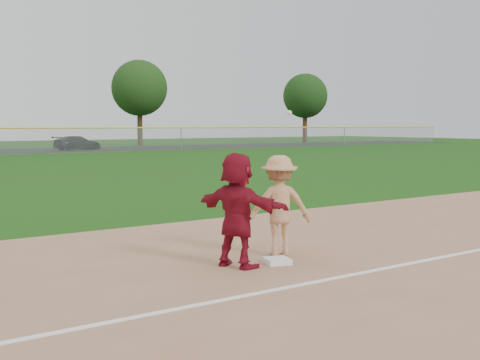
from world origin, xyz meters
TOP-DOWN VIEW (x-y plane):
  - ground at (0.00, 0.00)m, footprint 160.00×160.00m
  - foul_line at (0.00, -0.80)m, footprint 60.00×0.10m
  - first_base at (0.00, 0.43)m, footprint 0.48×0.48m
  - base_runner at (-0.66, 0.62)m, footprint 1.06×1.77m
  - car_right at (12.46, 45.43)m, footprint 4.56×2.57m
  - first_base_play at (0.41, 0.91)m, footprint 1.28×1.13m
  - tree_3 at (22.00, 52.80)m, footprint 6.00×6.00m
  - tree_4 at (44.00, 51.20)m, footprint 5.60×5.60m

SIDE VIEW (x-z plane):
  - ground at x=0.00m, z-range 0.00..0.00m
  - foul_line at x=0.00m, z-range 0.02..0.03m
  - first_base at x=0.00m, z-range 0.02..0.11m
  - car_right at x=12.46m, z-range 0.01..1.26m
  - first_base_play at x=0.41m, z-range -0.35..2.12m
  - base_runner at x=-0.66m, z-range 0.02..1.84m
  - tree_4 at x=44.00m, z-range 1.51..10.18m
  - tree_3 at x=22.00m, z-range 1.57..10.76m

